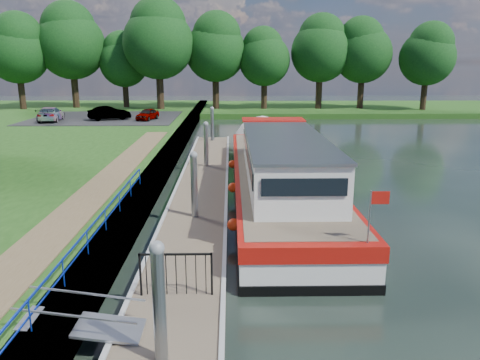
{
  "coord_description": "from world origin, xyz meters",
  "views": [
    {
      "loc": [
        1.4,
        -8.7,
        6.19
      ],
      "look_at": [
        1.78,
        10.22,
        1.4
      ],
      "focal_mm": 35.0,
      "sensor_mm": 36.0,
      "label": 1
    }
  ],
  "objects_px": {
    "car_a": "(147,114)",
    "pontoon": "(202,191)",
    "car_c": "(51,114)",
    "barge": "(276,171)",
    "car_b": "(109,113)"
  },
  "relations": [
    {
      "from": "pontoon",
      "to": "car_b",
      "type": "relative_size",
      "value": 7.72
    },
    {
      "from": "barge",
      "to": "car_b",
      "type": "relative_size",
      "value": 5.44
    },
    {
      "from": "car_a",
      "to": "car_c",
      "type": "height_order",
      "value": "car_c"
    },
    {
      "from": "pontoon",
      "to": "car_b",
      "type": "distance_m",
      "value": 25.26
    },
    {
      "from": "car_a",
      "to": "car_b",
      "type": "distance_m",
      "value": 3.63
    },
    {
      "from": "car_b",
      "to": "pontoon",
      "type": "bearing_deg",
      "value": 179.39
    },
    {
      "from": "barge",
      "to": "car_c",
      "type": "xyz_separation_m",
      "value": [
        -18.96,
        22.05,
        0.4
      ]
    },
    {
      "from": "car_a",
      "to": "pontoon",
      "type": "bearing_deg",
      "value": -59.73
    },
    {
      "from": "car_c",
      "to": "barge",
      "type": "bearing_deg",
      "value": 122.29
    },
    {
      "from": "barge",
      "to": "car_a",
      "type": "xyz_separation_m",
      "value": [
        -10.1,
        22.76,
        0.29
      ]
    },
    {
      "from": "pontoon",
      "to": "car_a",
      "type": "distance_m",
      "value": 23.9
    },
    {
      "from": "car_a",
      "to": "car_b",
      "type": "relative_size",
      "value": 0.82
    },
    {
      "from": "car_a",
      "to": "car_c",
      "type": "xyz_separation_m",
      "value": [
        -8.85,
        -0.71,
        0.11
      ]
    },
    {
      "from": "car_a",
      "to": "car_c",
      "type": "distance_m",
      "value": 8.88
    },
    {
      "from": "barge",
      "to": "car_b",
      "type": "bearing_deg",
      "value": 120.96
    }
  ]
}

